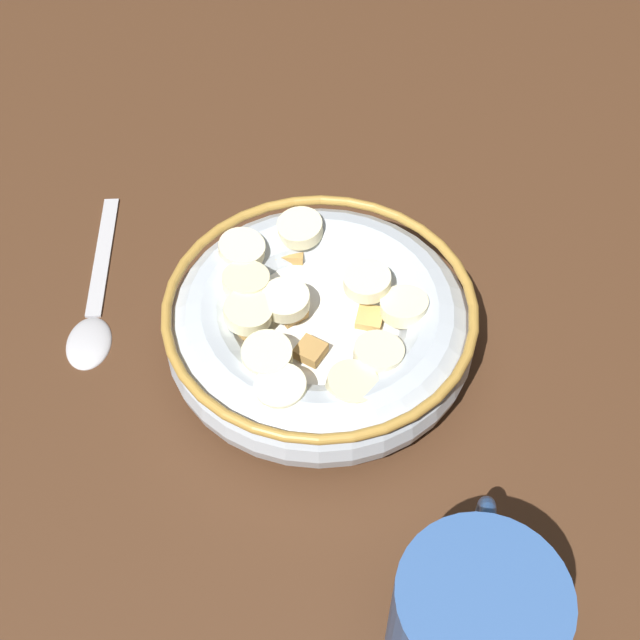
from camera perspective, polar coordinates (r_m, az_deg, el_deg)
ground_plane at (r=53.94cm, az=0.00°, el=-2.65°), size 131.24×131.24×2.00cm
cereal_bowl at (r=51.12cm, az=-0.05°, el=-0.35°), size 18.18×18.18×5.22cm
spoon at (r=56.39cm, az=-14.67°, el=0.47°), size 14.70×5.31×0.80cm
coffee_mug at (r=41.78cm, az=10.00°, el=-18.96°), size 10.03×7.52×7.55cm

